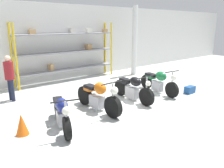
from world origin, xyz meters
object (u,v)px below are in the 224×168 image
(motorcycle_orange, at_px, (98,97))
(person_browsing, at_px, (9,75))
(shelving_rack, at_px, (69,50))
(motorcycle_blue, at_px, (62,112))
(traffic_cone, at_px, (22,124))
(motorcycle_green, at_px, (159,81))
(motorcycle_black, at_px, (133,89))
(toolbox, at_px, (190,90))

(motorcycle_orange, relative_size, person_browsing, 1.29)
(shelving_rack, relative_size, motorcycle_blue, 2.60)
(traffic_cone, bearing_deg, person_browsing, 80.05)
(person_browsing, distance_m, traffic_cone, 2.96)
(shelving_rack, bearing_deg, motorcycle_green, -66.61)
(shelving_rack, xyz_separation_m, motorcycle_black, (0.35, -4.09, -1.02))
(person_browsing, bearing_deg, motorcycle_black, 132.36)
(motorcycle_blue, xyz_separation_m, motorcycle_green, (4.38, 0.41, 0.04))
(motorcycle_black, height_order, toolbox, motorcycle_black)
(shelving_rack, relative_size, person_browsing, 3.05)
(shelving_rack, bearing_deg, motorcycle_orange, -105.99)
(motorcycle_orange, relative_size, motorcycle_green, 1.03)
(person_browsing, height_order, traffic_cone, person_browsing)
(motorcycle_blue, bearing_deg, motorcycle_orange, 119.91)
(motorcycle_black, bearing_deg, motorcycle_orange, -86.00)
(motorcycle_blue, relative_size, toolbox, 4.33)
(shelving_rack, distance_m, toolbox, 5.75)
(shelving_rack, relative_size, traffic_cone, 9.00)
(motorcycle_blue, distance_m, traffic_cone, 1.00)
(shelving_rack, height_order, motorcycle_black, shelving_rack)
(shelving_rack, xyz_separation_m, motorcycle_orange, (-1.19, -4.15, -1.00))
(motorcycle_blue, xyz_separation_m, motorcycle_black, (2.97, 0.41, 0.00))
(toolbox, bearing_deg, shelving_rack, 119.08)
(motorcycle_orange, height_order, person_browsing, person_browsing)
(motorcycle_green, height_order, traffic_cone, motorcycle_green)
(shelving_rack, bearing_deg, toolbox, -60.92)
(motorcycle_orange, distance_m, motorcycle_black, 1.54)
(shelving_rack, distance_m, person_browsing, 3.42)
(motorcycle_orange, xyz_separation_m, motorcycle_green, (2.96, 0.05, 0.02))
(shelving_rack, height_order, motorcycle_blue, shelving_rack)
(traffic_cone, bearing_deg, motorcycle_orange, 2.82)
(person_browsing, bearing_deg, toolbox, 139.37)
(person_browsing, xyz_separation_m, toolbox, (5.79, -3.47, -0.81))
(toolbox, bearing_deg, traffic_cone, 174.26)
(shelving_rack, distance_m, motorcycle_black, 4.23)
(motorcycle_blue, distance_m, motorcycle_orange, 1.47)
(motorcycle_blue, bearing_deg, person_browsing, -155.87)
(shelving_rack, height_order, motorcycle_green, shelving_rack)
(motorcycle_orange, height_order, motorcycle_green, motorcycle_orange)
(motorcycle_black, xyz_separation_m, traffic_cone, (-3.92, -0.17, -0.16))
(shelving_rack, xyz_separation_m, motorcycle_blue, (-2.61, -4.51, -1.02))
(motorcycle_orange, xyz_separation_m, traffic_cone, (-2.38, -0.12, -0.18))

